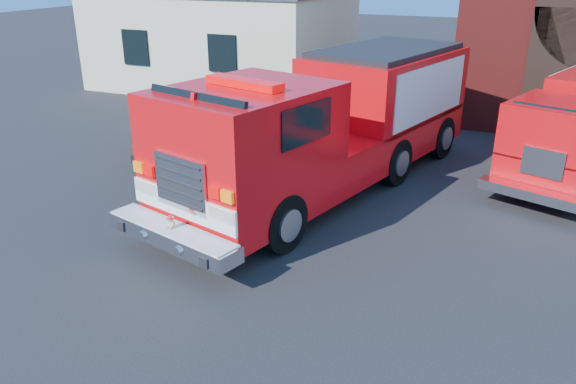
% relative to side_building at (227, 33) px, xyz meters
% --- Properties ---
extents(ground, '(100.00, 100.00, 0.00)m').
position_rel_side_building_xyz_m(ground, '(9.00, -13.00, -2.20)').
color(ground, black).
rests_on(ground, ground).
extents(side_building, '(10.20, 8.20, 4.35)m').
position_rel_side_building_xyz_m(side_building, '(0.00, 0.00, 0.00)').
color(side_building, '#E9E8C0').
rests_on(side_building, ground).
extents(fire_engine, '(5.49, 10.68, 3.17)m').
position_rel_side_building_xyz_m(fire_engine, '(8.61, -10.46, -0.56)').
color(fire_engine, black).
rests_on(fire_engine, ground).
extents(pickup_truck, '(3.42, 5.47, 1.69)m').
position_rel_side_building_xyz_m(pickup_truck, '(3.49, -8.98, -1.41)').
color(pickup_truck, black).
rests_on(pickup_truck, ground).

